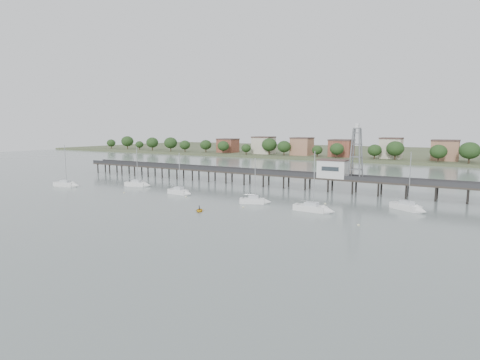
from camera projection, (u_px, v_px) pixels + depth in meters
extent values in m
plane|color=slate|center=(108.00, 223.00, 77.56)|extent=(500.00, 500.00, 0.00)
cube|color=#2D2823|center=(256.00, 174.00, 128.04)|extent=(150.00, 5.00, 0.50)
cube|color=#333335|center=(253.00, 172.00, 125.90)|extent=(150.00, 0.12, 1.10)
cube|color=#333335|center=(260.00, 170.00, 129.98)|extent=(150.00, 0.12, 1.10)
cylinder|color=black|center=(98.00, 168.00, 164.00)|extent=(0.50, 0.50, 4.40)
cylinder|color=black|center=(105.00, 167.00, 167.23)|extent=(0.50, 0.50, 4.40)
cylinder|color=black|center=(254.00, 180.00, 126.68)|extent=(0.50, 0.50, 4.40)
cylinder|color=black|center=(259.00, 179.00, 129.91)|extent=(0.50, 0.50, 4.40)
cube|color=silver|center=(333.00, 169.00, 114.91)|extent=(8.00, 5.00, 5.00)
cube|color=#4C3833|center=(333.00, 160.00, 114.56)|extent=(8.40, 5.40, 0.30)
cube|color=slate|center=(357.00, 128.00, 110.07)|extent=(1.80, 1.80, 0.30)
cube|color=silver|center=(357.00, 126.00, 109.97)|extent=(0.90, 0.90, 1.20)
cube|color=white|center=(137.00, 185.00, 126.04)|extent=(6.34, 3.74, 1.65)
cone|color=white|center=(147.00, 185.00, 125.00)|extent=(2.98, 2.86, 2.31)
cube|color=silver|center=(136.00, 181.00, 125.89)|extent=(3.03, 2.46, 0.75)
cylinder|color=#A5A8AA|center=(137.00, 165.00, 125.09)|extent=(0.18, 0.18, 11.15)
cylinder|color=#A5A8AA|center=(134.00, 179.00, 126.09)|extent=(3.39, 0.99, 0.12)
cube|color=white|center=(406.00, 208.00, 89.70)|extent=(6.62, 5.41, 1.65)
cone|color=white|center=(421.00, 211.00, 86.23)|extent=(3.51, 3.46, 2.44)
cube|color=silver|center=(407.00, 203.00, 89.55)|extent=(3.40, 3.14, 0.75)
cylinder|color=#A5A8AA|center=(410.00, 178.00, 88.44)|extent=(0.18, 0.18, 11.78)
cylinder|color=#A5A8AA|center=(403.00, 200.00, 90.40)|extent=(3.17, 2.05, 0.12)
cube|color=white|center=(66.00, 185.00, 125.77)|extent=(6.63, 3.70, 1.65)
cone|color=white|center=(76.00, 185.00, 124.52)|extent=(3.06, 2.93, 2.43)
cube|color=silver|center=(65.00, 181.00, 125.61)|extent=(3.13, 2.49, 0.75)
cylinder|color=#A5A8AA|center=(66.00, 164.00, 124.76)|extent=(0.18, 0.18, 11.73)
cylinder|color=#A5A8AA|center=(63.00, 179.00, 125.87)|extent=(3.59, 0.89, 0.12)
cube|color=white|center=(312.00, 209.00, 88.31)|extent=(6.51, 2.74, 1.65)
cone|color=white|center=(329.00, 211.00, 86.13)|extent=(2.77, 2.60, 2.50)
cube|color=silver|center=(312.00, 204.00, 88.16)|extent=(2.93, 2.10, 0.75)
cylinder|color=#A5A8AA|center=(314.00, 179.00, 87.18)|extent=(0.18, 0.18, 12.04)
cylinder|color=#A5A8AA|center=(307.00, 201.00, 88.67)|extent=(3.75, 0.26, 0.12)
cube|color=white|center=(254.00, 202.00, 97.34)|extent=(5.61, 4.02, 1.65)
cone|color=white|center=(267.00, 202.00, 96.96)|extent=(2.83, 2.76, 2.04)
cube|color=silver|center=(254.00, 197.00, 97.18)|extent=(2.79, 2.45, 0.75)
cylinder|color=#A5A8AA|center=(255.00, 178.00, 96.55)|extent=(0.18, 0.18, 9.81)
cylinder|color=#A5A8AA|center=(250.00, 195.00, 97.21)|extent=(2.83, 1.37, 0.12)
cube|color=white|center=(179.00, 193.00, 110.94)|extent=(5.51, 2.33, 1.65)
cone|color=white|center=(188.00, 194.00, 109.10)|extent=(2.34, 2.20, 2.11)
cube|color=silver|center=(179.00, 188.00, 110.79)|extent=(2.48, 1.78, 0.75)
cylinder|color=#A5A8AA|center=(179.00, 171.00, 109.97)|extent=(0.18, 0.18, 10.18)
cylinder|color=#A5A8AA|center=(176.00, 186.00, 111.21)|extent=(3.17, 0.25, 0.12)
cube|color=white|center=(138.00, 182.00, 133.05)|extent=(3.99, 2.88, 1.02)
cube|color=silver|center=(136.00, 180.00, 133.08)|extent=(1.62, 1.62, 0.61)
imported|color=#ECAE13|center=(199.00, 211.00, 88.29)|extent=(2.16, 1.59, 2.98)
imported|color=black|center=(199.00, 211.00, 88.29)|extent=(0.79, 1.19, 0.27)
ellipsoid|color=beige|center=(186.00, 197.00, 106.41)|extent=(0.56, 0.56, 0.39)
ellipsoid|color=beige|center=(358.00, 225.00, 75.55)|extent=(0.56, 0.56, 0.39)
ellipsoid|color=beige|center=(126.00, 185.00, 129.27)|extent=(0.56, 0.56, 0.39)
ellipsoid|color=beige|center=(325.00, 204.00, 96.72)|extent=(0.56, 0.56, 0.39)
ellipsoid|color=beige|center=(124.00, 193.00, 113.24)|extent=(0.56, 0.56, 0.39)
ellipsoid|color=beige|center=(243.00, 207.00, 92.54)|extent=(0.56, 0.56, 0.39)
cube|color=#475133|center=(381.00, 153.00, 285.64)|extent=(500.00, 170.00, 1.40)
cube|color=brown|center=(228.00, 146.00, 278.30)|extent=(13.00, 10.50, 9.00)
cube|color=brown|center=(264.00, 147.00, 263.98)|extent=(13.00, 10.50, 9.00)
cube|color=brown|center=(302.00, 148.00, 250.18)|extent=(13.00, 10.50, 9.00)
cube|color=brown|center=(341.00, 149.00, 237.40)|extent=(13.00, 10.50, 9.00)
cube|color=brown|center=(391.00, 150.00, 223.09)|extent=(13.00, 10.50, 9.00)
cube|color=brown|center=(445.00, 152.00, 209.28)|extent=(13.00, 10.50, 9.00)
ellipsoid|color=#1E3A17|center=(183.00, 145.00, 283.40)|extent=(8.00, 8.00, 6.80)
ellipsoid|color=#1E3A17|center=(353.00, 150.00, 222.05)|extent=(8.00, 8.00, 6.80)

